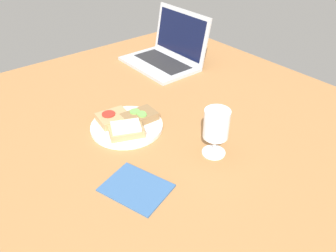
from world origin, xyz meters
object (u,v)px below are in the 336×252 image
(sandwich_with_tomato, at_px, (113,118))
(wine_glass, at_px, (216,126))
(plate, at_px, (127,126))
(napkin, at_px, (136,188))
(sandwich_with_cheese, at_px, (126,130))
(laptop, at_px, (167,52))
(sandwich_with_cucumber, at_px, (140,116))

(sandwich_with_tomato, height_order, wine_glass, wine_glass)
(plate, distance_m, napkin, 0.27)
(plate, relative_size, sandwich_with_tomato, 2.20)
(sandwich_with_cheese, distance_m, napkin, 0.22)
(wine_glass, distance_m, laptop, 0.64)
(wine_glass, bearing_deg, sandwich_with_tomato, -154.42)
(sandwich_with_cheese, bearing_deg, plate, 146.20)
(napkin, bearing_deg, plate, 151.92)
(laptop, bearing_deg, wine_glass, -27.08)
(sandwich_with_cheese, distance_m, laptop, 0.57)
(plate, height_order, napkin, plate)
(plate, height_order, sandwich_with_cheese, sandwich_with_cheese)
(sandwich_with_cucumber, relative_size, sandwich_with_cheese, 0.90)
(laptop, bearing_deg, napkin, -44.62)
(sandwich_with_cucumber, distance_m, sandwich_with_tomato, 0.08)
(plate, xyz_separation_m, sandwich_with_cucumber, (0.00, 0.05, 0.02))
(sandwich_with_cheese, height_order, napkin, sandwich_with_cheese)
(sandwich_with_cheese, distance_m, wine_glass, 0.27)
(laptop, bearing_deg, sandwich_with_cheese, -51.46)
(plate, height_order, sandwich_with_cucumber, sandwich_with_cucumber)
(plate, relative_size, sandwich_with_cucumber, 2.07)
(wine_glass, bearing_deg, sandwich_with_cucumber, -163.48)
(sandwich_with_tomato, distance_m, sandwich_with_cheese, 0.08)
(sandwich_with_cheese, bearing_deg, laptop, 128.54)
(laptop, height_order, napkin, laptop)
(sandwich_with_cucumber, relative_size, laptop, 0.34)
(sandwich_with_cucumber, xyz_separation_m, napkin, (0.23, -0.17, -0.02))
(sandwich_with_cheese, xyz_separation_m, wine_glass, (0.22, 0.15, 0.07))
(sandwich_with_cheese, bearing_deg, wine_glass, 34.26)
(sandwich_with_tomato, xyz_separation_m, sandwich_with_cheese, (0.08, -0.01, 0.00))
(plate, distance_m, laptop, 0.52)
(wine_glass, relative_size, laptop, 0.43)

